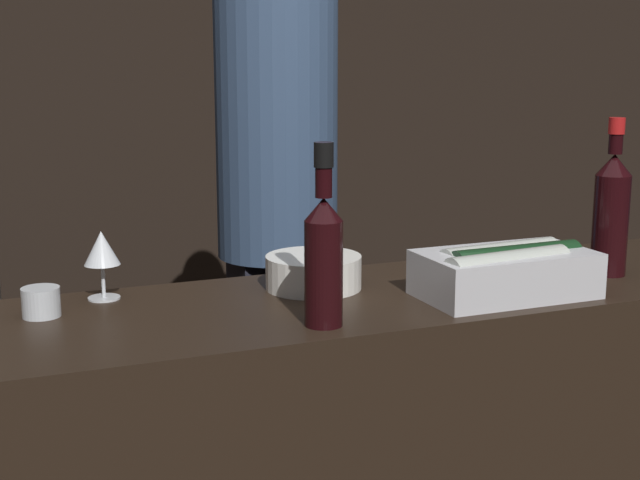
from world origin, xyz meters
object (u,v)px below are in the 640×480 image
object	(u,v)px
wine_glass	(102,250)
bowl_white	(313,271)
red_wine_bottle_tall	(611,209)
person_blond_tee	(277,200)
candle_votive	(41,302)
red_wine_bottle_black_foil	(324,252)
ice_bin_with_bottles	(507,270)

from	to	relation	value
wine_glass	bowl_white	bearing A→B (deg)	-10.73
red_wine_bottle_tall	person_blond_tee	size ratio (longest dim) A/B	0.20
wine_glass	person_blond_tee	xyz separation A→B (m)	(0.64, 0.75, -0.04)
candle_votive	red_wine_bottle_black_foil	world-z (taller)	red_wine_bottle_black_foil
ice_bin_with_bottles	bowl_white	size ratio (longest dim) A/B	1.73
candle_votive	red_wine_bottle_black_foil	bearing A→B (deg)	-28.24
bowl_white	person_blond_tee	distance (m)	0.85
bowl_white	person_blond_tee	xyz separation A→B (m)	(0.21, 0.83, 0.02)
ice_bin_with_bottles	red_wine_bottle_black_foil	bearing A→B (deg)	-173.66
bowl_white	red_wine_bottle_black_foil	size ratio (longest dim) A/B	0.61
red_wine_bottle_black_foil	person_blond_tee	distance (m)	1.13
red_wine_bottle_tall	person_blond_tee	xyz separation A→B (m)	(-0.46, 0.97, -0.09)
candle_votive	person_blond_tee	distance (m)	1.14
wine_glass	candle_votive	size ratio (longest dim) A/B	1.95
ice_bin_with_bottles	wine_glass	xyz separation A→B (m)	(-0.78, 0.29, 0.05)
bowl_white	red_wine_bottle_tall	size ratio (longest dim) A/B	0.58
ice_bin_with_bottles	bowl_white	world-z (taller)	ice_bin_with_bottles
wine_glass	red_wine_bottle_tall	world-z (taller)	red_wine_bottle_tall
ice_bin_with_bottles	red_wine_bottle_tall	size ratio (longest dim) A/B	1.00
ice_bin_with_bottles	red_wine_bottle_tall	bearing A→B (deg)	12.64
red_wine_bottle_tall	red_wine_bottle_black_foil	size ratio (longest dim) A/B	1.05
ice_bin_with_bottles	person_blond_tee	bearing A→B (deg)	97.48
wine_glass	red_wine_bottle_black_foil	world-z (taller)	red_wine_bottle_black_foil
red_wine_bottle_tall	person_blond_tee	distance (m)	1.07
wine_glass	candle_votive	bearing A→B (deg)	-147.44
candle_votive	red_wine_bottle_tall	xyz separation A→B (m)	(1.24, -0.14, 0.12)
ice_bin_with_bottles	bowl_white	distance (m)	0.41
red_wine_bottle_black_foil	ice_bin_with_bottles	bearing A→B (deg)	6.34
red_wine_bottle_black_foil	person_blond_tee	size ratio (longest dim) A/B	0.19
person_blond_tee	red_wine_bottle_black_foil	bearing A→B (deg)	138.93
ice_bin_with_bottles	wine_glass	distance (m)	0.84
red_wine_bottle_tall	red_wine_bottle_black_foil	distance (m)	0.77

